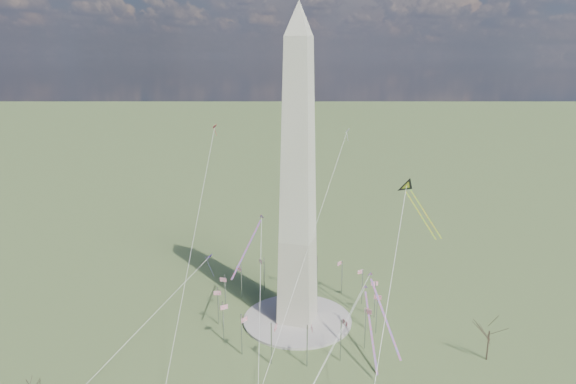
% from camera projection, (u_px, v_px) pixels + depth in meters
% --- Properties ---
extents(ground, '(2000.00, 2000.00, 0.00)m').
position_uv_depth(ground, '(297.00, 321.00, 170.71)').
color(ground, '#455E2F').
rests_on(ground, ground).
extents(plaza, '(36.00, 36.00, 0.80)m').
position_uv_depth(plaza, '(297.00, 320.00, 170.61)').
color(plaza, '#A39C95').
rests_on(plaza, ground).
extents(washington_monument, '(15.56, 15.56, 100.00)m').
position_uv_depth(washington_monument, '(298.00, 181.00, 158.43)').
color(washington_monument, beige).
rests_on(washington_monument, plaza).
extents(flagpole_ring, '(54.40, 54.40, 13.00)m').
position_uv_depth(flagpole_ring, '(297.00, 301.00, 168.85)').
color(flagpole_ring, '#B2B5B9').
rests_on(flagpole_ring, ground).
extents(tree_near, '(7.92, 7.92, 13.87)m').
position_uv_depth(tree_near, '(490.00, 329.00, 146.32)').
color(tree_near, '#443B29').
rests_on(tree_near, ground).
extents(tree_far, '(5.37, 5.37, 9.39)m').
position_uv_depth(tree_far, '(35.00, 384.00, 126.90)').
color(tree_far, '#443B29').
rests_on(tree_far, ground).
extents(kite_delta_black, '(14.78, 15.86, 14.54)m').
position_uv_depth(kite_delta_black, '(409.00, 189.00, 152.87)').
color(kite_delta_black, black).
rests_on(kite_delta_black, ground).
extents(kite_diamond_purple, '(2.11, 2.97, 8.73)m').
position_uv_depth(kite_diamond_purple, '(209.00, 259.00, 177.55)').
color(kite_diamond_purple, navy).
rests_on(kite_diamond_purple, ground).
extents(kite_streamer_left, '(12.68, 19.89, 15.39)m').
position_uv_depth(kite_streamer_left, '(380.00, 303.00, 141.73)').
color(kite_streamer_left, red).
rests_on(kite_streamer_left, ground).
extents(kite_streamer_mid, '(3.33, 21.00, 14.42)m').
position_uv_depth(kite_streamer_mid, '(252.00, 238.00, 159.72)').
color(kite_streamer_mid, red).
rests_on(kite_streamer_mid, ground).
extents(kite_streamer_right, '(9.28, 23.59, 16.80)m').
position_uv_depth(kite_streamer_right, '(369.00, 315.00, 153.95)').
color(kite_streamer_right, red).
rests_on(kite_streamer_right, ground).
extents(kite_small_red, '(1.40, 2.10, 4.49)m').
position_uv_depth(kite_small_red, '(215.00, 127.00, 195.27)').
color(kite_small_red, red).
rests_on(kite_small_red, ground).
extents(kite_small_white, '(1.29, 2.01, 4.90)m').
position_uv_depth(kite_small_white, '(347.00, 132.00, 195.97)').
color(kite_small_white, white).
rests_on(kite_small_white, ground).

